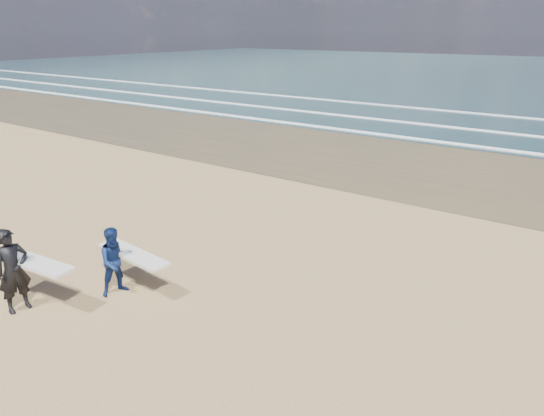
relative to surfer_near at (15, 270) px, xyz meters
The scene contains 2 objects.
surfer_near is the anchor object (origin of this frame).
surfer_far 2.16m from the surfer_near, 55.20° to the left, with size 2.24×1.20×1.68m.
Camera 1 is at (9.56, -4.34, 6.01)m, focal length 32.00 mm.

